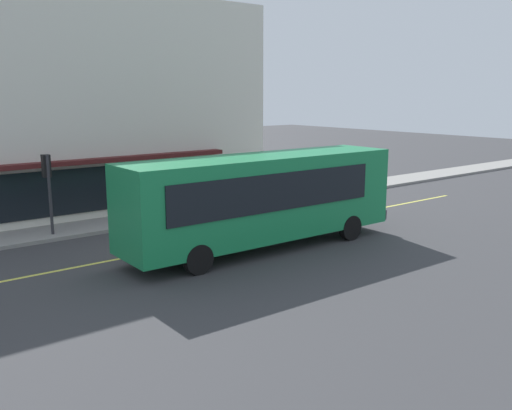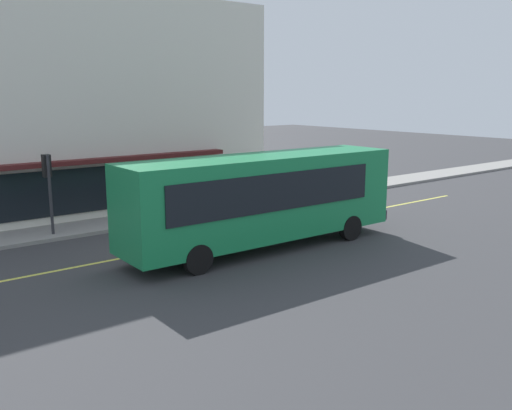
{
  "view_description": "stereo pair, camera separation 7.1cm",
  "coord_description": "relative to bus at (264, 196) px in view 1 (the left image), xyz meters",
  "views": [
    {
      "loc": [
        -9.87,
        -17.77,
        5.73
      ],
      "look_at": [
        2.84,
        -1.67,
        1.6
      ],
      "focal_mm": 39.07,
      "sensor_mm": 36.0,
      "label": 1
    },
    {
      "loc": [
        -9.81,
        -17.81,
        5.73
      ],
      "look_at": [
        2.84,
        -1.67,
        1.6
      ],
      "focal_mm": 39.07,
      "sensor_mm": 36.0,
      "label": 2
    }
  ],
  "objects": [
    {
      "name": "car_yellow",
      "position": [
        2.0,
        4.46,
        -1.24
      ],
      "size": [
        4.34,
        1.93,
        1.52
      ],
      "color": "yellow",
      "rests_on": "ground"
    },
    {
      "name": "bus",
      "position": [
        0.0,
        0.0,
        0.0
      ],
      "size": [
        11.17,
        2.73,
        3.5
      ],
      "color": "#197F47",
      "rests_on": "ground"
    },
    {
      "name": "traffic_light",
      "position": [
        -5.7,
        6.63,
        0.55
      ],
      "size": [
        0.3,
        0.52,
        3.2
      ],
      "color": "#2D2D33",
      "rests_on": "sidewalk"
    },
    {
      "name": "storefront_building",
      "position": [
        -3.89,
        12.93,
        3.14
      ],
      "size": [
        21.0,
        10.09,
        10.27
      ],
      "color": "silver",
      "rests_on": "ground"
    },
    {
      "name": "sidewalk",
      "position": [
        -2.88,
        6.99,
        -1.91
      ],
      "size": [
        80.0,
        2.41,
        0.15
      ],
      "primitive_type": "cube",
      "color": "gray",
      "rests_on": "ground"
    },
    {
      "name": "lane_centre_stripe",
      "position": [
        -2.88,
        2.07,
        -1.98
      ],
      "size": [
        36.0,
        0.16,
        0.01
      ],
      "primitive_type": "cube",
      "color": "#D8D14C",
      "rests_on": "ground"
    },
    {
      "name": "ground",
      "position": [
        -2.88,
        2.07,
        -1.99
      ],
      "size": [
        120.0,
        120.0,
        0.0
      ],
      "primitive_type": "plane",
      "color": "#38383A"
    }
  ]
}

